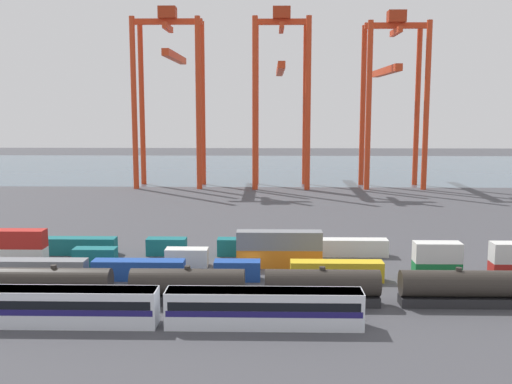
# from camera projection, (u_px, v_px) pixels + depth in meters

# --- Properties ---
(ground_plane) EXTENTS (420.00, 420.00, 0.00)m
(ground_plane) POSITION_uv_depth(u_px,v_px,m) (257.00, 218.00, 121.96)
(ground_plane) COLOR #424247
(harbour_water) EXTENTS (400.00, 110.00, 0.01)m
(harbour_water) POSITION_uv_depth(u_px,v_px,m) (263.00, 168.00, 224.08)
(harbour_water) COLOR #475B6B
(harbour_water) RESTS_ON ground_plane
(passenger_train) EXTENTS (41.56, 3.14, 3.90)m
(passenger_train) POSITION_uv_depth(u_px,v_px,m) (162.00, 306.00, 61.83)
(passenger_train) COLOR silver
(passenger_train) RESTS_ON ground_plane
(freight_tank_row) EXTENTS (75.09, 3.03, 4.49)m
(freight_tank_row) POSITION_uv_depth(u_px,v_px,m) (322.00, 287.00, 68.49)
(freight_tank_row) COLOR #232326
(freight_tank_row) RESTS_ON ground_plane
(shipping_container_0) EXTENTS (12.10, 2.44, 2.60)m
(shipping_container_0) POSITION_uv_depth(u_px,v_px,m) (41.00, 269.00, 79.02)
(shipping_container_0) COLOR slate
(shipping_container_0) RESTS_ON ground_plane
(shipping_container_1) EXTENTS (12.10, 2.44, 2.60)m
(shipping_container_1) POSITION_uv_depth(u_px,v_px,m) (139.00, 270.00, 78.73)
(shipping_container_1) COLOR #1C4299
(shipping_container_1) RESTS_ON ground_plane
(shipping_container_2) EXTENTS (6.04, 2.44, 2.60)m
(shipping_container_2) POSITION_uv_depth(u_px,v_px,m) (237.00, 270.00, 78.44)
(shipping_container_2) COLOR #1C4299
(shipping_container_2) RESTS_ON ground_plane
(shipping_container_3) EXTENTS (12.10, 2.44, 2.60)m
(shipping_container_3) POSITION_uv_depth(u_px,v_px,m) (337.00, 271.00, 78.15)
(shipping_container_3) COLOR gold
(shipping_container_3) RESTS_ON ground_plane
(shipping_container_4) EXTENTS (6.04, 2.44, 2.60)m
(shipping_container_4) POSITION_uv_depth(u_px,v_px,m) (437.00, 272.00, 77.85)
(shipping_container_4) COLOR #197538
(shipping_container_4) RESTS_ON ground_plane
(shipping_container_5) EXTENTS (6.04, 2.44, 2.60)m
(shipping_container_5) POSITION_uv_depth(u_px,v_px,m) (437.00, 252.00, 77.49)
(shipping_container_5) COLOR silver
(shipping_container_5) RESTS_ON shipping_container_4
(shipping_container_8) EXTENTS (12.10, 2.44, 2.60)m
(shipping_container_8) POSITION_uv_depth(u_px,v_px,m) (4.00, 256.00, 85.78)
(shipping_container_8) COLOR silver
(shipping_container_8) RESTS_ON ground_plane
(shipping_container_9) EXTENTS (12.10, 2.44, 2.60)m
(shipping_container_9) POSITION_uv_depth(u_px,v_px,m) (3.00, 239.00, 85.42)
(shipping_container_9) COLOR #AD211C
(shipping_container_9) RESTS_ON shipping_container_8
(shipping_container_10) EXTENTS (6.04, 2.44, 2.60)m
(shipping_container_10) POSITION_uv_depth(u_px,v_px,m) (95.00, 257.00, 85.49)
(shipping_container_10) COLOR #146066
(shipping_container_10) RESTS_ON ground_plane
(shipping_container_11) EXTENTS (6.04, 2.44, 2.60)m
(shipping_container_11) POSITION_uv_depth(u_px,v_px,m) (187.00, 257.00, 85.19)
(shipping_container_11) COLOR silver
(shipping_container_11) RESTS_ON ground_plane
(shipping_container_12) EXTENTS (12.10, 2.44, 2.60)m
(shipping_container_12) POSITION_uv_depth(u_px,v_px,m) (279.00, 258.00, 84.90)
(shipping_container_12) COLOR orange
(shipping_container_12) RESTS_ON ground_plane
(shipping_container_13) EXTENTS (12.10, 2.44, 2.60)m
(shipping_container_13) POSITION_uv_depth(u_px,v_px,m) (279.00, 240.00, 84.53)
(shipping_container_13) COLOR slate
(shipping_container_13) RESTS_ON shipping_container_12
(shipping_container_14) EXTENTS (12.10, 2.44, 2.60)m
(shipping_container_14) POSITION_uv_depth(u_px,v_px,m) (77.00, 246.00, 92.18)
(shipping_container_14) COLOR #146066
(shipping_container_14) RESTS_ON ground_plane
(shipping_container_15) EXTENTS (6.04, 2.44, 2.60)m
(shipping_container_15) POSITION_uv_depth(u_px,v_px,m) (167.00, 246.00, 91.87)
(shipping_container_15) COLOR #146066
(shipping_container_15) RESTS_ON ground_plane
(shipping_container_16) EXTENTS (12.10, 2.44, 2.60)m
(shipping_container_16) POSITION_uv_depth(u_px,v_px,m) (257.00, 247.00, 91.56)
(shipping_container_16) COLOR #146066
(shipping_container_16) RESTS_ON ground_plane
(shipping_container_17) EXTENTS (12.10, 2.44, 2.60)m
(shipping_container_17) POSITION_uv_depth(u_px,v_px,m) (348.00, 247.00, 91.25)
(shipping_container_17) COLOR silver
(shipping_container_17) RESTS_ON ground_plane
(gantry_crane_west) EXTENTS (19.27, 34.97, 49.91)m
(gantry_crane_west) POSITION_uv_depth(u_px,v_px,m) (170.00, 79.00, 169.35)
(gantry_crane_west) COLOR red
(gantry_crane_west) RESTS_ON ground_plane
(gantry_crane_central) EXTENTS (15.91, 41.97, 49.76)m
(gantry_crane_central) POSITION_uv_depth(u_px,v_px,m) (281.00, 82.00, 169.71)
(gantry_crane_central) COLOR red
(gantry_crane_central) RESTS_ON ground_plane
(gantry_crane_east) EXTENTS (17.22, 36.73, 48.66)m
(gantry_crane_east) POSITION_uv_depth(u_px,v_px,m) (392.00, 84.00, 168.45)
(gantry_crane_east) COLOR red
(gantry_crane_east) RESTS_ON ground_plane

